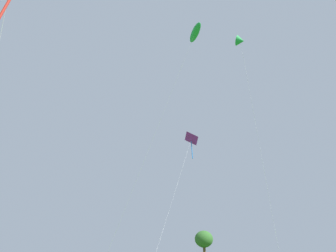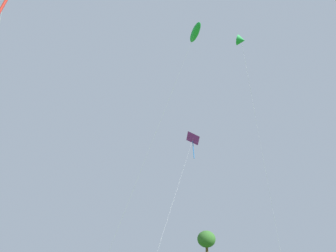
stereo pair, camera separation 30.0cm
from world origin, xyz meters
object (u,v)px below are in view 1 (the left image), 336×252
kite_flying_0 (195,33)px  park_tree_0 (204,240)px  kite_flying_2 (240,41)px  kite_flying_1 (191,140)px

kite_flying_0 → park_tree_0: kite_flying_0 is taller
kite_flying_0 → kite_flying_2: kite_flying_2 is taller
kite_flying_0 → park_tree_0: bearing=48.5°
kite_flying_1 → kite_flying_2: size_ratio=0.68×
kite_flying_1 → park_tree_0: size_ratio=2.73×
kite_flying_1 → kite_flying_2: (-1.89, -11.79, 8.46)m
kite_flying_2 → kite_flying_1: bearing=80.9°
kite_flying_1 → kite_flying_2: 14.63m
kite_flying_0 → park_tree_0: 41.10m
kite_flying_2 → park_tree_0: size_ratio=4.03×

